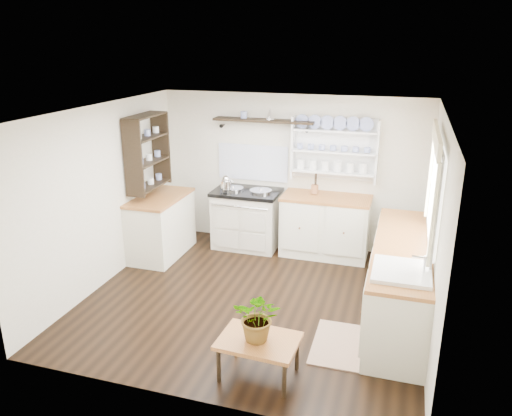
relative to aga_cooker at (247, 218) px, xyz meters
The scene contains 19 objects.
floor 1.74m from the aga_cooker, 69.11° to the right, with size 4.00×3.80×0.01m, color black.
wall_back 0.98m from the aga_cooker, 28.88° to the left, with size 4.00×0.02×2.30m, color beige.
wall_right 3.11m from the aga_cooker, 31.13° to the right, with size 0.02×3.80×2.30m, color beige.
wall_left 2.22m from the aga_cooker, 131.75° to the right, with size 0.02×3.80×2.30m, color beige.
ceiling 2.50m from the aga_cooker, 69.11° to the right, with size 4.00×3.80×0.01m, color white.
window 3.12m from the aga_cooker, 29.13° to the right, with size 0.08×1.55×1.22m.
aga_cooker is the anchor object (origin of this frame).
back_cabinets 1.20m from the aga_cooker, ahead, with size 1.27×0.63×0.90m.
right_cabinets 2.73m from the aga_cooker, 32.59° to the right, with size 0.62×2.43×0.90m.
belfast_sink 3.21m from the aga_cooker, 43.99° to the right, with size 0.55×0.60×0.45m.
left_cabinets 1.29m from the aga_cooker, 148.69° to the right, with size 0.62×1.13×0.90m.
plate_rack 1.69m from the aga_cooker, 13.24° to the left, with size 1.20×0.22×0.90m.
high_shelf 1.48m from the aga_cooker, 46.20° to the left, with size 1.50×0.29×0.16m.
left_shelving 1.79m from the aga_cooker, 151.65° to the right, with size 0.28×0.80×1.05m, color black.
kettle 0.65m from the aga_cooker, 156.86° to the right, with size 0.16×0.16×0.20m, color silver, non-canonical shape.
utensil_crock 1.14m from the aga_cooker, ahead, with size 0.11×0.11×0.12m, color #A1633B.
center_table 3.16m from the aga_cooker, 69.92° to the right, with size 0.76×0.56×0.40m.
potted_plant 3.17m from the aga_cooker, 69.92° to the right, with size 0.43×0.38×0.48m, color #3F7233.
floor_rug 2.89m from the aga_cooker, 52.01° to the right, with size 0.55×0.85×0.02m, color #7E5F49.
Camera 1 is at (1.63, -5.22, 3.04)m, focal length 35.00 mm.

